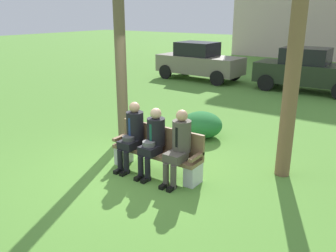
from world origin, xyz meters
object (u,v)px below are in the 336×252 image
(park_bench, at_px, (158,152))
(seated_man_left, at_px, (132,133))
(parked_car_near, at_px, (199,61))
(parked_car_far, at_px, (307,70))
(shrub_near_bench, at_px, (202,125))
(seated_man_right, at_px, (179,143))
(seated_man_middle, at_px, (153,139))

(park_bench, height_order, seated_man_left, seated_man_left)
(park_bench, relative_size, parked_car_near, 0.47)
(parked_car_far, bearing_deg, shrub_near_bench, -95.65)
(seated_man_left, height_order, seated_man_right, seated_man_right)
(seated_man_right, distance_m, shrub_near_bench, 2.57)
(seated_man_right, xyz_separation_m, parked_car_far, (-0.19, 9.32, 0.08))
(park_bench, relative_size, parked_car_far, 0.48)
(shrub_near_bench, bearing_deg, parked_car_far, 84.35)
(shrub_near_bench, bearing_deg, park_bench, -82.20)
(parked_car_near, bearing_deg, shrub_near_bench, -59.24)
(parked_car_near, bearing_deg, park_bench, -64.33)
(shrub_near_bench, distance_m, parked_car_far, 7.00)
(park_bench, distance_m, seated_man_right, 0.67)
(shrub_near_bench, distance_m, parked_car_near, 7.89)
(seated_man_left, bearing_deg, seated_man_middle, -0.43)
(seated_man_left, height_order, shrub_near_bench, seated_man_left)
(park_bench, xyz_separation_m, seated_man_right, (0.56, -0.12, 0.33))
(park_bench, bearing_deg, seated_man_middle, -94.66)
(park_bench, height_order, seated_man_middle, seated_man_middle)
(seated_man_right, bearing_deg, park_bench, 168.00)
(park_bench, relative_size, seated_man_middle, 1.44)
(seated_man_right, relative_size, parked_car_far, 0.35)
(seated_man_right, bearing_deg, parked_car_near, 118.20)
(seated_man_left, distance_m, seated_man_right, 1.09)
(shrub_near_bench, bearing_deg, seated_man_left, -95.20)
(seated_man_middle, distance_m, parked_car_near, 10.12)
(park_bench, xyz_separation_m, parked_car_far, (0.38, 9.20, 0.42))
(seated_man_middle, bearing_deg, seated_man_left, 179.57)
(seated_man_right, xyz_separation_m, parked_car_near, (-4.90, 9.14, 0.08))
(shrub_near_bench, bearing_deg, seated_man_right, -69.80)
(seated_man_middle, relative_size, seated_man_right, 0.96)
(park_bench, relative_size, seated_man_right, 1.38)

